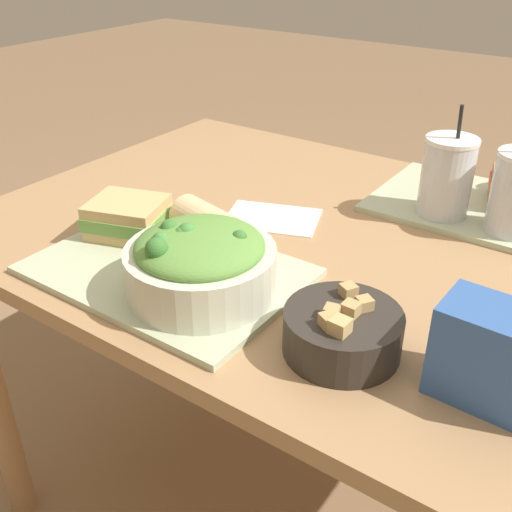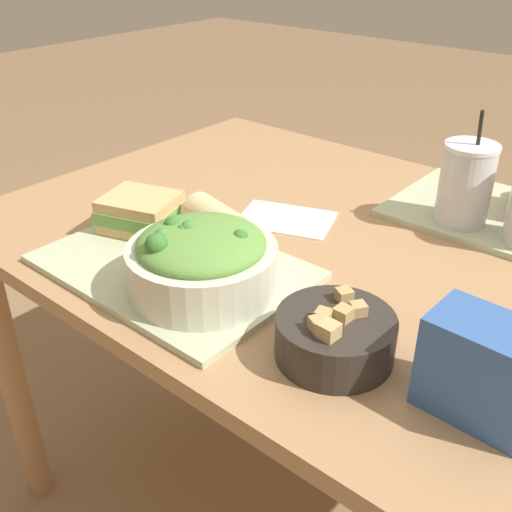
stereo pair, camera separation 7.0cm
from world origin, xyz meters
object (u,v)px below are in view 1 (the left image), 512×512
object	(u,v)px
sandwich_near	(128,217)
chip_bag	(494,356)
drink_cup_dark	(446,179)
napkin_folded	(272,218)
salad_bowl	(200,262)
baguette_near	(207,224)
soup_bowl	(342,330)

from	to	relation	value
sandwich_near	chip_bag	bearing A→B (deg)	-22.03
drink_cup_dark	napkin_folded	bearing A→B (deg)	-144.86
drink_cup_dark	chip_bag	bearing A→B (deg)	-63.90
salad_bowl	chip_bag	size ratio (longest dim) A/B	1.68
salad_bowl	baguette_near	world-z (taller)	salad_bowl
soup_bowl	chip_bag	distance (m)	0.19
baguette_near	soup_bowl	bearing A→B (deg)	-96.60
salad_bowl	drink_cup_dark	bearing A→B (deg)	67.21
salad_bowl	chip_bag	world-z (taller)	salad_bowl
drink_cup_dark	baguette_near	bearing A→B (deg)	-130.21
salad_bowl	sandwich_near	bearing A→B (deg)	162.08
salad_bowl	drink_cup_dark	xyz separation A→B (m)	(0.20, 0.48, 0.02)
soup_bowl	chip_bag	world-z (taller)	chip_bag
salad_bowl	drink_cup_dark	distance (m)	0.53
drink_cup_dark	soup_bowl	bearing A→B (deg)	-85.76
sandwich_near	chip_bag	xyz separation A→B (m)	(0.66, -0.04, 0.02)
soup_bowl	napkin_folded	bearing A→B (deg)	136.65
sandwich_near	chip_bag	size ratio (longest dim) A/B	1.18
baguette_near	sandwich_near	bearing A→B (deg)	125.90
soup_bowl	salad_bowl	bearing A→B (deg)	-178.08
soup_bowl	sandwich_near	size ratio (longest dim) A/B	0.99
napkin_folded	chip_bag	bearing A→B (deg)	-28.24
salad_bowl	napkin_folded	xyz separation A→B (m)	(-0.07, 0.30, -0.06)
drink_cup_dark	salad_bowl	bearing A→B (deg)	-112.79
soup_bowl	drink_cup_dark	world-z (taller)	drink_cup_dark
drink_cup_dark	napkin_folded	distance (m)	0.34
chip_bag	soup_bowl	bearing A→B (deg)	-171.01
salad_bowl	baguette_near	distance (m)	0.16
soup_bowl	drink_cup_dark	size ratio (longest dim) A/B	0.74
chip_bag	sandwich_near	bearing A→B (deg)	178.01
drink_cup_dark	napkin_folded	world-z (taller)	drink_cup_dark
drink_cup_dark	napkin_folded	xyz separation A→B (m)	(-0.27, -0.19, -0.08)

